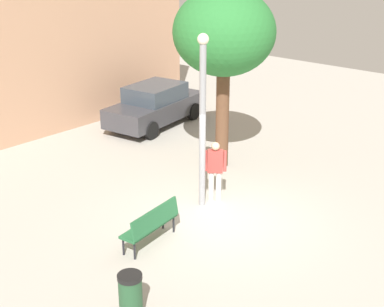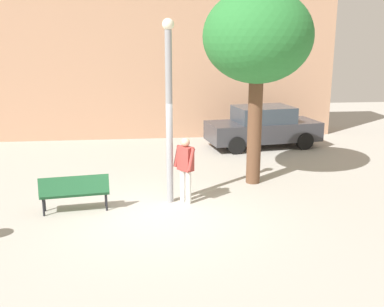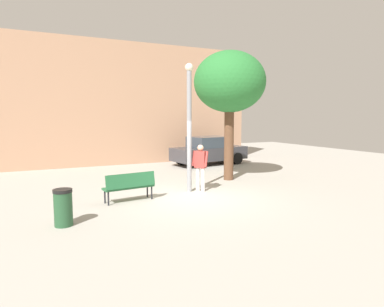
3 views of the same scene
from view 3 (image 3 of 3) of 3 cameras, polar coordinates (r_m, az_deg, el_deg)
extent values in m
plane|color=#A8A399|center=(11.14, 0.20, -7.50)|extent=(36.00, 36.00, 0.00)
cube|color=tan|center=(19.75, -12.02, 8.21)|extent=(15.19, 2.00, 6.70)
cylinder|color=gray|center=(11.71, -0.48, 3.61)|extent=(0.17, 0.17, 4.21)
sphere|color=#F2EACC|center=(11.81, -0.49, 14.46)|extent=(0.28, 0.28, 0.28)
cylinder|color=white|center=(11.93, 1.87, -4.48)|extent=(0.14, 0.14, 0.85)
cylinder|color=white|center=(12.01, 0.99, -4.41)|extent=(0.14, 0.14, 0.85)
cube|color=#9E3833|center=(11.85, 1.44, -1.00)|extent=(0.42, 0.45, 0.60)
sphere|color=tan|center=(11.81, 1.44, 0.97)|extent=(0.22, 0.22, 0.22)
cylinder|color=#9E3833|center=(11.70, 2.45, -0.95)|extent=(0.24, 0.21, 0.55)
cylinder|color=#9E3833|center=(11.91, 0.24, -0.82)|extent=(0.24, 0.21, 0.55)
cube|color=#236038|center=(10.77, -10.72, -5.64)|extent=(1.64, 0.64, 0.06)
cube|color=#236038|center=(10.55, -10.35, -4.50)|extent=(1.60, 0.33, 0.44)
cylinder|color=black|center=(10.73, -14.61, -7.10)|extent=(0.05, 0.05, 0.42)
cylinder|color=black|center=(11.25, -7.61, -6.32)|extent=(0.05, 0.05, 0.42)
cylinder|color=black|center=(10.43, -14.04, -7.47)|extent=(0.05, 0.05, 0.42)
cylinder|color=black|center=(10.97, -6.88, -6.64)|extent=(0.05, 0.05, 0.42)
cylinder|color=brown|center=(14.09, 6.29, 1.66)|extent=(0.40, 0.40, 3.04)
ellipsoid|color=#297433|center=(14.11, 6.42, 12.04)|extent=(2.94, 2.94, 2.50)
cube|color=#38383D|center=(18.60, 2.95, 0.04)|extent=(4.40, 2.29, 0.70)
cube|color=#333D47|center=(18.54, 2.96, 1.97)|extent=(2.30, 1.85, 0.60)
cylinder|color=black|center=(20.08, 4.64, -0.37)|extent=(0.66, 0.31, 0.64)
cylinder|color=black|center=(18.87, 7.68, -0.84)|extent=(0.66, 0.31, 0.64)
cylinder|color=black|center=(18.53, -1.89, -0.92)|extent=(0.66, 0.31, 0.64)
cylinder|color=black|center=(17.20, 0.95, -1.48)|extent=(0.66, 0.31, 0.64)
cylinder|color=#234C2D|center=(8.85, -21.06, -8.83)|extent=(0.44, 0.44, 0.83)
cylinder|color=black|center=(8.75, -21.18, -5.94)|extent=(0.46, 0.46, 0.08)
camera|label=1|loc=(6.54, -96.17, 35.45)|focal=51.15mm
camera|label=2|loc=(4.55, 69.24, 19.32)|focal=42.29mm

